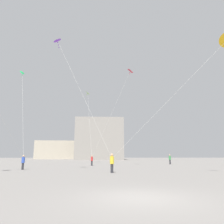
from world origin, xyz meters
TOP-DOWN VIEW (x-y plane):
  - ground_plane at (0.00, 0.00)m, footprint 300.00×300.00m
  - person_in_yellow at (-0.32, 11.74)m, footprint 0.39×0.39m
  - person_in_green at (11.72, 30.51)m, footprint 0.39×0.39m
  - person_in_blue at (-10.18, 16.89)m, footprint 0.36×0.36m
  - person_in_red at (-2.56, 25.74)m, footprint 0.35×0.35m
  - kite_violet_diamond at (-6.01, 12.19)m, footprint 6.37×1.12m
  - kite_lime_delta at (-3.96, 35.62)m, footprint 1.97×10.92m
  - kite_emerald_diamond at (-13.45, 22.97)m, footprint 3.85×6.76m
  - kite_crimson_delta at (3.05, 21.54)m, footprint 6.36×5.04m
  - building_left_hall at (-19.00, 91.31)m, footprint 21.56×10.11m
  - building_centre_hall at (-1.00, 73.18)m, footprint 18.01×11.77m

SIDE VIEW (x-z plane):
  - ground_plane at x=0.00m, z-range 0.00..0.00m
  - person_in_red at x=-2.56m, z-range 0.08..1.69m
  - person_in_blue at x=-10.18m, z-range 0.08..1.72m
  - person_in_yellow at x=-0.32m, z-range 0.09..1.86m
  - person_in_green at x=11.72m, z-range 0.09..1.87m
  - building_left_hall at x=-19.00m, z-range 0.00..8.15m
  - building_centre_hall at x=-1.00m, z-range 0.00..15.55m
  - kite_violet_diamond at x=-6.01m, z-range 7.05..19.62m
  - kite_emerald_diamond at x=-13.45m, z-range 7.24..20.55m
  - kite_crimson_delta at x=3.05m, z-range 7.29..20.55m
  - kite_lime_delta at x=-3.96m, z-range 7.63..21.67m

